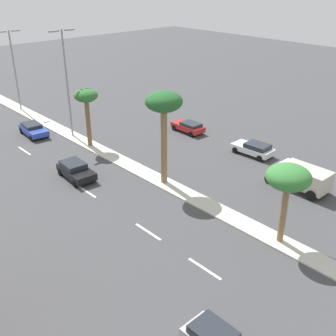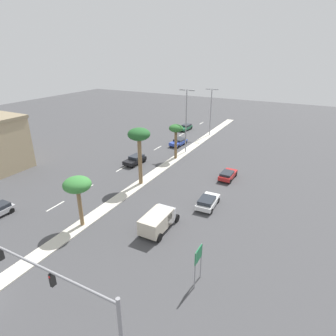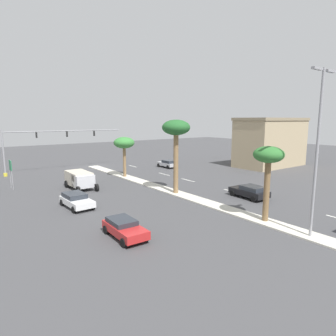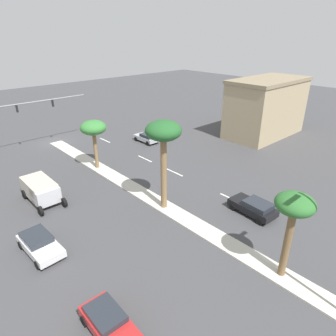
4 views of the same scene
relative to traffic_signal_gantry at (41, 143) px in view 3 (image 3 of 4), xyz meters
name	(u,v)px [view 3 (image 3 of 4)]	position (x,y,z in m)	size (l,w,h in m)	color
ground_plane	(195,200)	(-8.85, 26.62, -4.74)	(160.00, 160.00, 0.00)	#424244
median_curb	(257,219)	(-8.85, 34.49, -4.68)	(1.80, 70.82, 0.12)	beige
lane_stripe_center	(133,166)	(-14.80, 3.08, -4.73)	(0.20, 2.80, 0.01)	silver
lane_stripe_right	(164,174)	(-14.80, 12.88, -4.73)	(0.20, 2.80, 0.01)	silver
lane_stripe_leading	(188,180)	(-14.80, 18.49, -4.73)	(0.20, 2.80, 0.01)	silver
lane_stripe_trailing	(233,192)	(-14.80, 26.73, -4.73)	(0.20, 2.80, 0.01)	silver
traffic_signal_gantry	(41,143)	(0.00, 0.00, 0.00)	(19.25, 0.53, 6.94)	gray
directional_road_sign	(10,168)	(5.88, 9.47, -2.18)	(0.10, 1.46, 3.55)	gray
commercial_building	(270,142)	(-35.02, 17.75, -0.36)	(13.52, 6.98, 8.72)	tan
palm_tree_center	(124,144)	(-8.74, 11.30, 0.21)	(3.00, 3.00, 5.80)	olive
palm_tree_mid	(176,131)	(-8.78, 23.39, 2.37)	(3.14, 3.14, 8.30)	olive
palm_tree_rear	(268,159)	(-8.94, 35.19, 0.53)	(2.46, 2.46, 6.20)	brown
street_lamp_left	(318,143)	(-8.78, 39.09, 2.10)	(2.90, 0.24, 11.69)	gray
sedan_silver_front	(168,163)	(-19.04, 8.04, -4.01)	(1.97, 3.99, 1.34)	#B2B2B7
sedan_white_left	(76,200)	(2.21, 21.74, -4.01)	(2.23, 4.38, 1.33)	silver
sedan_red_mid	(124,228)	(1.98, 31.01, -4.04)	(2.00, 4.16, 1.26)	red
sedan_black_leading	(250,191)	(-14.01, 29.69, -3.98)	(2.36, 4.38, 1.40)	black
box_truck	(80,179)	(-0.81, 14.63, -3.52)	(2.50, 5.27, 2.10)	silver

